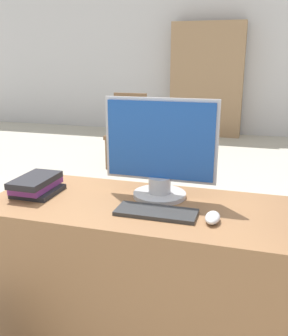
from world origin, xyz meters
The scene contains 8 objects.
wall_back centered at (0.00, 5.92, 1.40)m, with size 12.00×0.06×2.80m.
desk centered at (0.00, 0.29, 0.38)m, with size 1.34×0.57×0.75m.
monitor centered at (0.07, 0.40, 0.96)m, with size 0.51×0.24×0.45m.
keyboard centered at (0.10, 0.20, 0.76)m, with size 0.33×0.13×0.02m.
mouse centered at (0.33, 0.19, 0.77)m, with size 0.06×0.11×0.04m.
book_stack centered at (-0.50, 0.28, 0.79)m, with size 0.19×0.27×0.08m.
far_chair centered at (-1.11, 3.36, 0.50)m, with size 0.44×0.44×0.93m.
bookshelf_far centered at (-0.41, 5.68, 0.98)m, with size 1.26×0.32×1.97m.
Camera 1 is at (0.46, -1.17, 1.37)m, focal length 40.00 mm.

